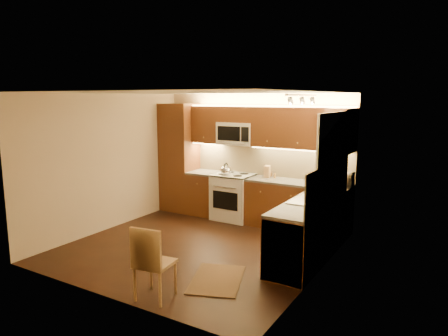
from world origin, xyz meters
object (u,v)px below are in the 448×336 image
Objects in this scene: toaster_oven at (339,179)px; soap_bottle at (328,190)px; dining_chair at (155,261)px; sink at (312,195)px; kettle at (226,169)px; stove at (233,197)px; microwave at (237,133)px; knife_block at (267,171)px.

soap_bottle is at bearing -74.38° from toaster_oven.
soap_bottle reaches higher than dining_chair.
kettle is (-2.08, 0.95, 0.07)m from sink.
sink is 2.28m from kettle.
stove is at bearing -166.49° from toaster_oven.
microwave is 0.75m from kettle.
kettle is at bearing -161.89° from toaster_oven.
toaster_oven is (2.08, 0.05, 0.57)m from stove.
soap_bottle reaches higher than stove.
kettle is 2.28m from soap_bottle.
knife_block is (-1.41, 0.09, -0.02)m from toaster_oven.
dining_chair is at bearing -98.06° from toaster_oven.
soap_bottle is at bearing -15.42° from kettle.
knife_block reaches higher than dining_chair.
soap_bottle is (2.13, -0.76, 0.53)m from stove.
sink is 3.44× the size of kettle.
knife_block is at bearing 22.28° from kettle.
soap_bottle reaches higher than sink.
toaster_oven reaches higher than soap_bottle.
toaster_oven is at bearing 91.10° from soap_bottle.
knife_block is at bearing -171.47° from toaster_oven.
toaster_oven is (0.08, 1.18, 0.06)m from sink.
microwave is (0.00, 0.14, 1.26)m from stove.
dining_chair is (0.82, -3.38, 0.01)m from stove.
soap_bottle is at bearing -22.77° from microwave.
sink is at bearing -25.19° from kettle.
knife_block is at bearing 136.51° from sink.
microwave is 0.81× the size of dining_chair.
sink reaches higher than stove.
knife_block is 1.71m from soap_bottle.
sink is 0.92× the size of dining_chair.
knife_block is (-1.33, 1.26, 0.04)m from sink.
sink is (2.00, -1.26, -0.74)m from microwave.
sink is at bearing -32.21° from microwave.
stove is 1.27m from microwave.
kettle is at bearing 97.95° from dining_chair.
soap_bottle is (0.05, -0.81, -0.04)m from toaster_oven.
microwave reaches higher than knife_block.
dining_chair is at bearing -117.72° from sink.
microwave is at bearing 154.84° from soap_bottle.
microwave is 0.88× the size of sink.
kettle reaches higher than soap_bottle.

